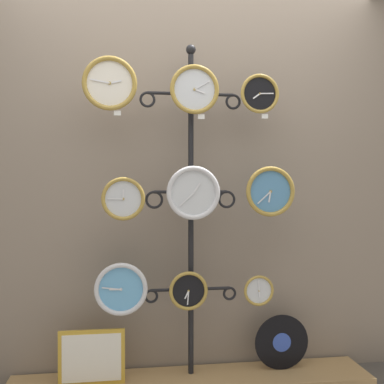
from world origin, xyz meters
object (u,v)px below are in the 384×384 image
object	(u,v)px
clock_top_left	(110,83)
vinyl_record	(282,342)
display_stand	(191,287)
clock_middle_center	(194,193)
clock_bottom_center	(188,291)
clock_middle_right	(270,191)
picture_frame	(92,357)
clock_top_right	(260,94)
clock_bottom_right	(259,290)
clock_middle_left	(123,199)
clock_top_center	(195,89)
clock_bottom_left	(121,289)

from	to	relation	value
clock_top_left	vinyl_record	size ratio (longest dim) A/B	0.91
display_stand	clock_middle_center	bearing A→B (deg)	-89.29
clock_bottom_center	vinyl_record	distance (m)	0.70
clock_middle_right	picture_frame	distance (m)	1.44
clock_top_right	clock_bottom_right	size ratio (longest dim) A/B	1.28
clock_middle_left	clock_middle_right	bearing A→B (deg)	0.28
clock_top_center	clock_top_left	bearing A→B (deg)	-178.53
clock_bottom_left	clock_bottom_right	world-z (taller)	clock_bottom_left
clock_bottom_center	vinyl_record	world-z (taller)	clock_bottom_center
vinyl_record	display_stand	bearing A→B (deg)	176.99
clock_bottom_left	clock_middle_left	bearing A→B (deg)	-50.52
clock_bottom_left	vinyl_record	xyz separation A→B (m)	(1.00, 0.06, -0.38)
clock_top_left	picture_frame	xyz separation A→B (m)	(-0.11, 0.02, -1.60)
clock_top_center	clock_middle_right	size ratio (longest dim) A/B	0.97
clock_middle_left	picture_frame	bearing A→B (deg)	170.56
clock_top_center	clock_top_right	xyz separation A→B (m)	(0.40, 0.01, -0.01)
clock_middle_center	picture_frame	world-z (taller)	clock_middle_center
clock_middle_center	clock_middle_right	size ratio (longest dim) A/B	1.05
clock_middle_left	clock_top_left	bearing A→B (deg)	172.41
clock_bottom_right	vinyl_record	size ratio (longest dim) A/B	0.54
clock_middle_center	clock_middle_right	world-z (taller)	same
clock_bottom_center	picture_frame	distance (m)	0.68
clock_top_center	vinyl_record	xyz separation A→B (m)	(0.57, 0.06, -1.56)
clock_bottom_right	vinyl_record	world-z (taller)	clock_bottom_right
display_stand	clock_bottom_right	xyz separation A→B (m)	(0.41, -0.09, -0.01)
clock_bottom_left	clock_bottom_center	distance (m)	0.40
clock_middle_left	clock_middle_right	distance (m)	0.89
clock_middle_right	clock_top_right	bearing A→B (deg)	157.07
clock_middle_right	vinyl_record	size ratio (longest dim) A/B	0.88
clock_middle_right	clock_bottom_left	distance (m)	1.07
picture_frame	clock_top_center	bearing A→B (deg)	-0.73
clock_top_left	picture_frame	bearing A→B (deg)	169.28
clock_top_center	clock_middle_left	bearing A→B (deg)	-176.89
clock_top_left	clock_bottom_center	bearing A→B (deg)	2.81
clock_middle_right	picture_frame	world-z (taller)	clock_middle_right
clock_top_right	picture_frame	size ratio (longest dim) A/B	0.63
clock_bottom_center	vinyl_record	size ratio (longest dim) A/B	0.67
display_stand	picture_frame	bearing A→B (deg)	-172.38
clock_top_right	display_stand	bearing A→B (deg)	168.98
vinyl_record	clock_top_center	bearing A→B (deg)	-174.22
clock_top_left	clock_bottom_right	world-z (taller)	clock_top_left
clock_bottom_center	picture_frame	size ratio (longest dim) A/B	0.61
clock_top_right	clock_middle_center	size ratio (longest dim) A/B	0.75
display_stand	clock_bottom_right	bearing A→B (deg)	-12.91
display_stand	clock_top_right	bearing A→B (deg)	-11.02
clock_top_left	vinyl_record	distance (m)	1.91
vinyl_record	picture_frame	world-z (taller)	vinyl_record
clock_bottom_right	clock_top_center	bearing A→B (deg)	179.20
clock_top_right	clock_bottom_left	world-z (taller)	clock_top_right
clock_top_left	clock_top_center	world-z (taller)	clock_top_left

